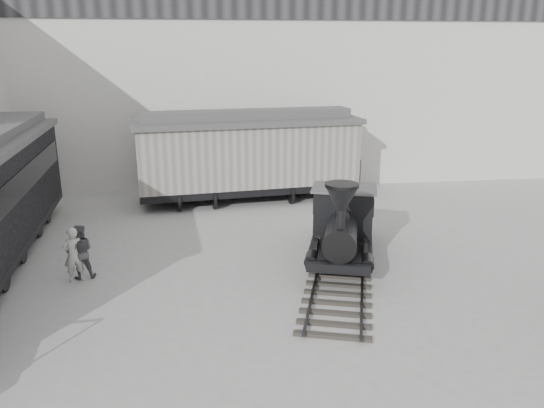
{
  "coord_description": "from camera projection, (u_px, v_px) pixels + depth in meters",
  "views": [
    {
      "loc": [
        -2.37,
        -11.84,
        6.64
      ],
      "look_at": [
        -0.25,
        3.96,
        2.0
      ],
      "focal_mm": 35.0,
      "sensor_mm": 36.0,
      "label": 1
    }
  ],
  "objects": [
    {
      "name": "ground",
      "position": [
        302.0,
        323.0,
        13.43
      ],
      "size": [
        90.0,
        90.0,
        0.0
      ],
      "primitive_type": "plane",
      "color": "#9E9E9B"
    },
    {
      "name": "north_wall",
      "position": [
        247.0,
        73.0,
        26.14
      ],
      "size": [
        34.0,
        2.51,
        11.0
      ],
      "color": "silver",
      "rests_on": "ground"
    },
    {
      "name": "locomotive",
      "position": [
        342.0,
        229.0,
        16.92
      ],
      "size": [
        4.39,
        8.85,
        3.07
      ],
      "rotation": [
        0.0,
        0.0,
        -0.3
      ],
      "color": "#292623",
      "rests_on": "ground"
    },
    {
      "name": "boxcar",
      "position": [
        248.0,
        154.0,
        23.85
      ],
      "size": [
        10.33,
        4.26,
        4.11
      ],
      "rotation": [
        0.0,
        0.0,
        0.12
      ],
      "color": "black",
      "rests_on": "ground"
    },
    {
      "name": "visitor_a",
      "position": [
        74.0,
        254.0,
        15.63
      ],
      "size": [
        0.73,
        0.62,
        1.69
      ],
      "primitive_type": "imported",
      "rotation": [
        0.0,
        0.0,
        3.56
      ],
      "color": "#B5B4AB",
      "rests_on": "ground"
    },
    {
      "name": "visitor_b",
      "position": [
        80.0,
        252.0,
        15.84
      ],
      "size": [
        0.92,
        0.78,
        1.68
      ],
      "primitive_type": "imported",
      "rotation": [
        0.0,
        0.0,
        3.33
      ],
      "color": "#48474C",
      "rests_on": "ground"
    }
  ]
}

